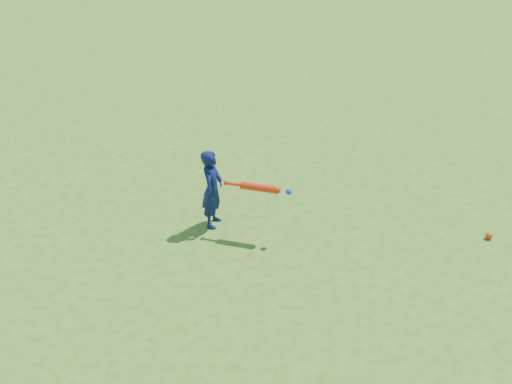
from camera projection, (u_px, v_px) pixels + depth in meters
ground at (157, 229)px, 6.42m from camera, size 80.00×80.00×0.00m
child at (212, 189)px, 6.27m from camera, size 0.29×0.38×0.93m
ground_ball_red at (489, 236)px, 6.25m from camera, size 0.08×0.08×0.08m
bat_swing at (262, 188)px, 6.04m from camera, size 0.73×0.24×0.08m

